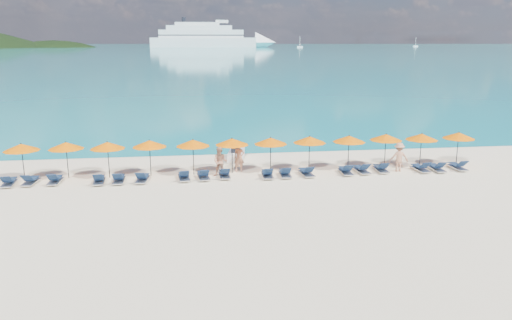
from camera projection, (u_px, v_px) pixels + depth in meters
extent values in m
plane|color=beige|center=(263.00, 194.00, 27.24)|extent=(1400.00, 1400.00, 0.00)
cube|color=#1FA9B2|center=(190.00, 46.00, 663.07)|extent=(1600.00, 1300.00, 0.01)
ellipsoid|color=black|center=(56.00, 80.00, 555.54)|extent=(162.00, 126.00, 85.50)
cube|color=silver|center=(203.00, 42.00, 552.70)|extent=(115.95, 25.32, 10.48)
cone|color=silver|center=(265.00, 42.00, 559.11)|extent=(23.91, 23.91, 23.05)
cube|color=silver|center=(201.00, 34.00, 550.29)|extent=(92.80, 21.30, 8.38)
cube|color=silver|center=(199.00, 28.00, 548.62)|extent=(72.00, 18.42, 5.24)
cube|color=silver|center=(197.00, 24.00, 547.45)|extent=(48.84, 14.40, 3.67)
cube|color=black|center=(201.00, 35.00, 550.66)|extent=(93.96, 21.56, 0.94)
cube|color=black|center=(201.00, 32.00, 549.80)|extent=(91.64, 21.05, 0.94)
cylinder|color=black|center=(184.00, 20.00, 545.12)|extent=(4.61, 4.61, 5.76)
cube|color=silver|center=(300.00, 47.00, 536.95)|extent=(6.15, 2.05, 1.64)
cylinder|color=silver|center=(300.00, 42.00, 535.70)|extent=(0.37, 0.37, 10.25)
cube|color=silver|center=(415.00, 46.00, 596.23)|extent=(6.11, 2.04, 1.63)
cylinder|color=silver|center=(416.00, 42.00, 594.98)|extent=(0.37, 0.37, 10.19)
cube|color=silver|center=(236.00, 155.00, 34.98)|extent=(1.48, 2.80, 0.61)
cube|color=black|center=(236.00, 150.00, 34.66)|extent=(0.75, 1.19, 0.39)
cylinder|color=black|center=(237.00, 145.00, 35.48)|extent=(0.61, 0.18, 0.07)
imported|color=tan|center=(239.00, 158.00, 31.61)|extent=(0.73, 0.54, 1.85)
imported|color=tan|center=(220.00, 162.00, 30.57)|extent=(1.01, 0.75, 1.85)
imported|color=tan|center=(399.00, 157.00, 31.75)|extent=(1.28, 0.74, 1.87)
cylinder|color=black|center=(23.00, 162.00, 29.70)|extent=(0.05, 0.05, 2.20)
cone|color=#E96200|center=(21.00, 147.00, 29.48)|extent=(2.10, 2.10, 0.42)
sphere|color=black|center=(21.00, 144.00, 29.43)|extent=(0.08, 0.08, 0.08)
cylinder|color=black|center=(67.00, 160.00, 30.17)|extent=(0.05, 0.05, 2.20)
cone|color=#E96200|center=(66.00, 146.00, 29.95)|extent=(2.10, 2.10, 0.42)
sphere|color=black|center=(66.00, 142.00, 29.90)|extent=(0.08, 0.08, 0.08)
cylinder|color=black|center=(109.00, 160.00, 30.25)|extent=(0.05, 0.05, 2.20)
cone|color=#E96200|center=(107.00, 145.00, 30.03)|extent=(2.10, 2.10, 0.42)
sphere|color=black|center=(107.00, 142.00, 29.98)|extent=(0.08, 0.08, 0.08)
cylinder|color=black|center=(150.00, 158.00, 30.72)|extent=(0.05, 0.05, 2.20)
cone|color=#E96200|center=(149.00, 144.00, 30.50)|extent=(2.10, 2.10, 0.42)
sphere|color=black|center=(149.00, 140.00, 30.45)|extent=(0.08, 0.08, 0.08)
cylinder|color=black|center=(193.00, 157.00, 30.94)|extent=(0.05, 0.05, 2.20)
cone|color=#E96200|center=(193.00, 143.00, 30.73)|extent=(2.10, 2.10, 0.42)
sphere|color=black|center=(193.00, 139.00, 30.67)|extent=(0.08, 0.08, 0.08)
cylinder|color=black|center=(232.00, 156.00, 31.32)|extent=(0.05, 0.05, 2.20)
cone|color=#E96200|center=(232.00, 142.00, 31.11)|extent=(2.10, 2.10, 0.42)
sphere|color=black|center=(232.00, 138.00, 31.06)|extent=(0.08, 0.08, 0.08)
cylinder|color=black|center=(271.00, 155.00, 31.55)|extent=(0.05, 0.05, 2.20)
cone|color=#E96200|center=(271.00, 141.00, 31.33)|extent=(2.10, 2.10, 0.42)
sphere|color=black|center=(271.00, 137.00, 31.28)|extent=(0.08, 0.08, 0.08)
cylinder|color=black|center=(309.00, 154.00, 31.96)|extent=(0.05, 0.05, 2.20)
cone|color=#E96200|center=(310.00, 140.00, 31.74)|extent=(2.10, 2.10, 0.42)
sphere|color=black|center=(310.00, 136.00, 31.69)|extent=(0.08, 0.08, 0.08)
cylinder|color=black|center=(348.00, 153.00, 32.21)|extent=(0.05, 0.05, 2.20)
cone|color=#E96200|center=(349.00, 139.00, 31.99)|extent=(2.10, 2.10, 0.42)
sphere|color=black|center=(349.00, 135.00, 31.94)|extent=(0.08, 0.08, 0.08)
cylinder|color=black|center=(385.00, 151.00, 32.74)|extent=(0.05, 0.05, 2.20)
cone|color=#E96200|center=(386.00, 137.00, 32.52)|extent=(2.10, 2.10, 0.42)
sphere|color=black|center=(386.00, 134.00, 32.47)|extent=(0.08, 0.08, 0.08)
cylinder|color=black|center=(421.00, 150.00, 32.89)|extent=(0.05, 0.05, 2.20)
cone|color=#E96200|center=(422.00, 137.00, 32.68)|extent=(2.10, 2.10, 0.42)
sphere|color=black|center=(422.00, 133.00, 32.63)|extent=(0.08, 0.08, 0.08)
cylinder|color=black|center=(457.00, 149.00, 33.32)|extent=(0.05, 0.05, 2.20)
cone|color=#E96200|center=(459.00, 135.00, 33.10)|extent=(2.10, 2.10, 0.42)
sphere|color=black|center=(459.00, 132.00, 33.05)|extent=(0.08, 0.08, 0.08)
cube|color=silver|center=(9.00, 183.00, 28.78)|extent=(0.75, 1.74, 0.06)
cube|color=#132746|center=(10.00, 179.00, 28.98)|extent=(0.64, 1.14, 0.04)
cube|color=#132746|center=(6.00, 179.00, 28.17)|extent=(0.59, 0.58, 0.43)
cube|color=silver|center=(31.00, 182.00, 29.05)|extent=(0.72, 1.74, 0.06)
cube|color=#132746|center=(32.00, 178.00, 29.25)|extent=(0.62, 1.13, 0.04)
cube|color=#132746|center=(27.00, 178.00, 28.42)|extent=(0.58, 0.57, 0.43)
cube|color=silver|center=(55.00, 181.00, 29.23)|extent=(0.62, 1.70, 0.06)
cube|color=#132746|center=(56.00, 177.00, 29.43)|extent=(0.55, 1.10, 0.04)
cube|color=#132746|center=(52.00, 177.00, 28.60)|extent=(0.55, 0.54, 0.43)
cube|color=silver|center=(99.00, 181.00, 29.22)|extent=(0.77, 1.75, 0.06)
cube|color=#132746|center=(99.00, 177.00, 29.42)|extent=(0.65, 1.14, 0.04)
cube|color=#132746|center=(98.00, 177.00, 28.60)|extent=(0.60, 0.58, 0.43)
cube|color=silver|center=(119.00, 180.00, 29.38)|extent=(0.66, 1.71, 0.06)
cube|color=#132746|center=(119.00, 177.00, 29.58)|extent=(0.57, 1.11, 0.04)
cube|color=#132746|center=(117.00, 176.00, 28.76)|extent=(0.56, 0.55, 0.43)
cube|color=silver|center=(143.00, 180.00, 29.56)|extent=(0.79, 1.75, 0.06)
cube|color=#132746|center=(143.00, 176.00, 29.77)|extent=(0.66, 1.15, 0.04)
cube|color=#132746|center=(140.00, 175.00, 28.93)|extent=(0.60, 0.59, 0.43)
cube|color=silver|center=(184.00, 178.00, 29.97)|extent=(0.75, 1.74, 0.06)
cube|color=#132746|center=(184.00, 174.00, 30.17)|extent=(0.64, 1.14, 0.04)
cube|color=#132746|center=(184.00, 173.00, 29.35)|extent=(0.59, 0.58, 0.43)
cube|color=silver|center=(203.00, 177.00, 30.15)|extent=(0.77, 1.75, 0.06)
cube|color=#132746|center=(203.00, 173.00, 30.35)|extent=(0.65, 1.15, 0.04)
cube|color=#132746|center=(204.00, 173.00, 29.54)|extent=(0.60, 0.59, 0.43)
cube|color=silver|center=(224.00, 175.00, 30.46)|extent=(0.64, 1.71, 0.06)
cube|color=#132746|center=(224.00, 172.00, 30.66)|extent=(0.56, 1.11, 0.04)
cube|color=#132746|center=(225.00, 171.00, 29.83)|extent=(0.56, 0.54, 0.43)
cube|color=silver|center=(267.00, 175.00, 30.48)|extent=(0.69, 1.72, 0.06)
cube|color=#132746|center=(267.00, 172.00, 30.68)|extent=(0.60, 1.12, 0.04)
cube|color=#132746|center=(268.00, 171.00, 29.85)|extent=(0.57, 0.56, 0.43)
cube|color=silver|center=(285.00, 174.00, 30.68)|extent=(0.70, 1.73, 0.06)
cube|color=#132746|center=(285.00, 171.00, 30.88)|extent=(0.60, 1.12, 0.04)
cube|color=#132746|center=(286.00, 170.00, 30.05)|extent=(0.57, 0.56, 0.43)
cube|color=silver|center=(306.00, 174.00, 30.89)|extent=(0.77, 1.75, 0.06)
cube|color=#132746|center=(305.00, 170.00, 31.09)|extent=(0.65, 1.15, 0.04)
cube|color=#132746|center=(309.00, 169.00, 30.27)|extent=(0.60, 0.58, 0.43)
cube|color=silver|center=(345.00, 172.00, 31.27)|extent=(0.69, 1.72, 0.06)
cube|color=#132746|center=(345.00, 168.00, 31.48)|extent=(0.59, 1.12, 0.04)
cube|color=#132746|center=(348.00, 168.00, 30.64)|extent=(0.57, 0.56, 0.43)
cube|color=silver|center=(361.00, 171.00, 31.56)|extent=(0.75, 1.74, 0.06)
cube|color=#132746|center=(360.00, 167.00, 31.76)|extent=(0.63, 1.14, 0.04)
cube|color=#132746|center=(365.00, 167.00, 30.94)|extent=(0.59, 0.58, 0.43)
cube|color=silver|center=(381.00, 170.00, 31.81)|extent=(0.72, 1.73, 0.06)
cube|color=#132746|center=(380.00, 166.00, 32.01)|extent=(0.62, 1.13, 0.04)
cube|color=#132746|center=(384.00, 166.00, 31.18)|extent=(0.58, 0.57, 0.43)
cube|color=silver|center=(420.00, 169.00, 31.92)|extent=(0.74, 1.74, 0.06)
cube|color=#132746|center=(419.00, 166.00, 32.12)|extent=(0.63, 1.14, 0.04)
cube|color=#132746|center=(425.00, 165.00, 31.30)|extent=(0.59, 0.57, 0.43)
cube|color=silver|center=(436.00, 169.00, 32.00)|extent=(0.68, 1.72, 0.06)
cube|color=#132746|center=(435.00, 166.00, 32.20)|extent=(0.59, 1.12, 0.04)
cube|color=#132746|center=(441.00, 165.00, 31.37)|extent=(0.57, 0.56, 0.43)
cube|color=silver|center=(457.00, 168.00, 32.33)|extent=(0.67, 1.72, 0.06)
cube|color=#132746|center=(455.00, 164.00, 32.53)|extent=(0.58, 1.11, 0.04)
cube|color=#132746|center=(463.00, 163.00, 31.71)|extent=(0.56, 0.55, 0.43)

